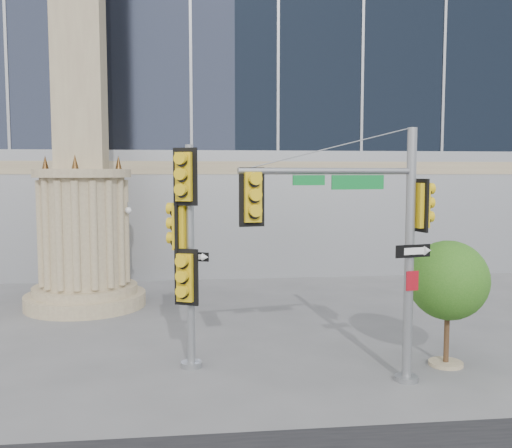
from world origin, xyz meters
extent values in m
plane|color=#545456|center=(0.00, 0.00, 0.00)|extent=(120.00, 120.00, 0.00)
cylinder|color=gray|center=(-6.00, 9.00, 0.25)|extent=(4.40, 4.40, 0.50)
cylinder|color=gray|center=(-6.00, 9.00, 0.65)|extent=(3.80, 3.80, 0.30)
cylinder|color=gray|center=(-6.00, 9.00, 2.80)|extent=(3.00, 3.00, 4.00)
cylinder|color=gray|center=(-6.00, 9.00, 4.95)|extent=(3.50, 3.50, 0.30)
cube|color=gray|center=(-6.00, 9.00, 10.50)|extent=(1.70, 1.70, 11.00)
cone|color=#472D14|center=(-4.70, 9.00, 5.35)|extent=(0.24, 0.24, 0.50)
cone|color=#472D14|center=(-7.30, 9.00, 5.35)|extent=(0.24, 0.24, 0.50)
cylinder|color=slate|center=(3.00, 0.25, 0.06)|extent=(0.56, 0.56, 0.12)
cylinder|color=slate|center=(3.00, 0.25, 3.00)|extent=(0.22, 0.22, 6.00)
cylinder|color=slate|center=(0.94, -0.19, 5.00)|extent=(4.14, 1.02, 0.14)
cube|color=#0E772D|center=(1.63, -0.06, 4.75)|extent=(1.28, 0.31, 0.32)
cube|color=gold|center=(-0.82, -0.56, 4.45)|extent=(0.60, 0.39, 1.25)
cube|color=gold|center=(3.27, 0.31, 4.20)|extent=(0.39, 0.60, 1.25)
cube|color=black|center=(3.03, 0.12, 3.15)|extent=(0.91, 0.22, 0.30)
cube|color=maroon|center=(3.03, 0.12, 2.45)|extent=(0.32, 0.10, 0.46)
cylinder|color=slate|center=(-2.11, 1.83, 0.07)|extent=(0.54, 0.54, 0.14)
cylinder|color=slate|center=(-2.11, 1.83, 2.83)|extent=(0.20, 0.20, 5.66)
cube|color=gold|center=(-2.21, 1.61, 4.87)|extent=(0.70, 0.55, 1.41)
cube|color=gold|center=(-2.34, 1.94, 3.62)|extent=(0.55, 0.70, 1.41)
cube|color=gold|center=(-2.21, 1.61, 2.38)|extent=(0.70, 0.55, 1.41)
cube|color=black|center=(-1.98, 1.63, 2.89)|extent=(0.65, 0.32, 0.23)
cylinder|color=gray|center=(4.43, 1.20, 0.05)|extent=(0.87, 0.87, 0.10)
cylinder|color=#382314|center=(4.43, 1.20, 0.87)|extent=(0.14, 0.14, 1.74)
sphere|color=#215814|center=(4.43, 1.20, 2.23)|extent=(2.04, 2.04, 2.04)
sphere|color=#215814|center=(4.86, 1.44, 1.94)|extent=(1.26, 1.26, 1.26)
sphere|color=#215814|center=(4.09, 0.96, 1.99)|extent=(1.07, 1.07, 1.07)
camera|label=1|loc=(-2.11, -12.48, 4.95)|focal=40.00mm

